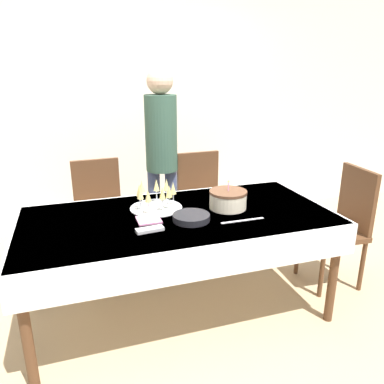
% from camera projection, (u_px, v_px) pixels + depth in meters
% --- Properties ---
extents(ground_plane, '(12.00, 12.00, 0.00)m').
position_uv_depth(ground_plane, '(180.00, 310.00, 2.76)').
color(ground_plane, tan).
extents(wall_back, '(8.00, 0.05, 2.70)m').
position_uv_depth(wall_back, '(131.00, 103.00, 3.96)').
color(wall_back, silver).
rests_on(wall_back, ground_plane).
extents(dining_table, '(2.09, 1.01, 0.76)m').
position_uv_depth(dining_table, '(179.00, 229.00, 2.56)').
color(dining_table, white).
rests_on(dining_table, ground_plane).
extents(dining_chair_far_left, '(0.44, 0.44, 0.97)m').
position_uv_depth(dining_chair_far_left, '(100.00, 211.00, 3.20)').
color(dining_chair_far_left, '#51331E').
rests_on(dining_chair_far_left, ground_plane).
extents(dining_chair_far_right, '(0.43, 0.43, 0.97)m').
position_uv_depth(dining_chair_far_right, '(202.00, 200.00, 3.48)').
color(dining_chair_far_right, '#51331E').
rests_on(dining_chair_far_right, ground_plane).
extents(dining_chair_right_end, '(0.44, 0.44, 0.97)m').
position_uv_depth(dining_chair_right_end, '(342.00, 221.00, 2.99)').
color(dining_chair_right_end, '#51331E').
rests_on(dining_chair_right_end, ground_plane).
extents(birthday_cake, '(0.26, 0.26, 0.20)m').
position_uv_depth(birthday_cake, '(228.00, 199.00, 2.63)').
color(birthday_cake, beige).
rests_on(birthday_cake, dining_table).
extents(champagne_tray, '(0.37, 0.37, 0.18)m').
position_uv_depth(champagne_tray, '(156.00, 197.00, 2.62)').
color(champagne_tray, silver).
rests_on(champagne_tray, dining_table).
extents(plate_stack_main, '(0.24, 0.24, 0.04)m').
position_uv_depth(plate_stack_main, '(191.00, 217.00, 2.43)').
color(plate_stack_main, black).
rests_on(plate_stack_main, dining_table).
extents(cake_knife, '(0.30, 0.02, 0.00)m').
position_uv_depth(cake_knife, '(243.00, 221.00, 2.43)').
color(cake_knife, silver).
rests_on(cake_knife, dining_table).
extents(fork_pile, '(0.18, 0.08, 0.02)m').
position_uv_depth(fork_pile, '(150.00, 230.00, 2.27)').
color(fork_pile, silver).
rests_on(fork_pile, dining_table).
extents(napkin_pile, '(0.15, 0.15, 0.01)m').
position_uv_depth(napkin_pile, '(149.00, 220.00, 2.43)').
color(napkin_pile, pink).
rests_on(napkin_pile, dining_table).
extents(person_standing, '(0.28, 0.28, 1.71)m').
position_uv_depth(person_standing, '(161.00, 147.00, 3.30)').
color(person_standing, '#3F4C72').
rests_on(person_standing, ground_plane).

